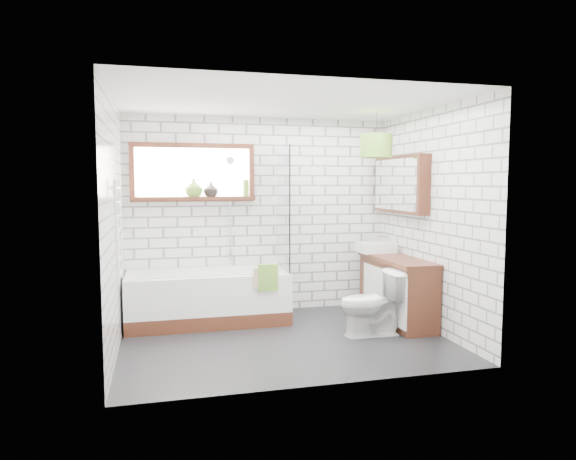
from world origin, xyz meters
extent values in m
cube|color=black|center=(0.00, 0.00, -0.01)|extent=(3.40, 2.60, 0.01)
cube|color=white|center=(0.00, 0.00, 2.50)|extent=(3.40, 2.60, 0.01)
cube|color=white|center=(0.00, 1.30, 1.25)|extent=(3.40, 0.01, 2.50)
cube|color=white|center=(0.00, -1.30, 1.25)|extent=(3.40, 0.01, 2.50)
cube|color=white|center=(-1.70, 0.00, 1.25)|extent=(0.01, 2.60, 2.50)
cube|color=white|center=(1.70, 0.00, 1.25)|extent=(0.01, 2.60, 2.50)
cube|color=#3C1A10|center=(-0.85, 1.26, 1.80)|extent=(1.52, 0.16, 0.68)
cube|color=white|center=(-1.66, 0.00, 1.20)|extent=(0.06, 0.52, 1.00)
cube|color=#3C1A10|center=(1.62, 0.60, 1.65)|extent=(0.16, 1.20, 0.70)
cylinder|color=silver|center=(-0.40, 1.26, 1.35)|extent=(0.02, 0.02, 1.30)
cube|color=white|center=(-0.73, 0.88, 0.31)|extent=(1.89, 0.83, 0.61)
cube|color=white|center=(0.19, 0.88, 1.36)|extent=(0.02, 0.72, 1.50)
cube|color=#5E932C|center=(-0.08, 0.47, 0.59)|extent=(0.23, 0.06, 0.31)
cube|color=tan|center=(-0.16, 0.47, 0.59)|extent=(0.18, 0.04, 0.23)
cube|color=#3C1A10|center=(1.48, 0.36, 0.39)|extent=(0.44, 1.36, 0.78)
cube|color=white|center=(1.42, 0.86, 0.84)|extent=(0.43, 0.38, 0.13)
cylinder|color=silver|center=(1.58, 0.86, 0.90)|extent=(0.03, 0.03, 0.15)
imported|color=white|center=(0.96, -0.09, 0.36)|extent=(0.42, 0.71, 0.72)
imported|color=olive|center=(-0.85, 1.23, 1.59)|extent=(0.28, 0.28, 0.23)
imported|color=black|center=(-0.64, 1.23, 1.57)|extent=(0.22, 0.22, 0.19)
cylinder|color=olive|center=(-0.20, 1.23, 1.59)|extent=(0.09, 0.09, 0.21)
cylinder|color=#5E932C|center=(1.20, 0.38, 2.10)|extent=(0.37, 0.37, 0.27)
camera|label=1|loc=(-1.28, -5.21, 1.66)|focal=32.00mm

